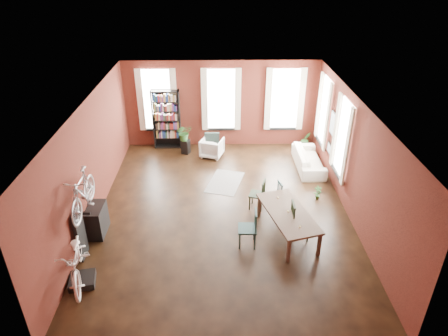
{
  "coord_description": "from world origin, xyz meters",
  "views": [
    {
      "loc": [
        -0.13,
        -9.36,
        6.54
      ],
      "look_at": [
        0.04,
        0.6,
        1.09
      ],
      "focal_mm": 32.0,
      "sensor_mm": 36.0,
      "label": 1
    }
  ],
  "objects_px": {
    "dining_table": "(287,223)",
    "bicycle_floor": "(74,243)",
    "bike_trainer": "(82,280)",
    "console_table": "(97,220)",
    "dining_chair_c": "(300,221)",
    "bookshelf": "(167,120)",
    "dining_chair_d": "(285,195)",
    "cream_sofa": "(309,157)",
    "plant_stand": "(186,147)",
    "dining_chair_a": "(247,228)",
    "white_armchair": "(212,147)",
    "dining_chair_b": "(257,194)"
  },
  "relations": [
    {
      "from": "bike_trainer",
      "to": "console_table",
      "type": "xyz_separation_m",
      "value": [
        -0.1,
        1.82,
        0.32
      ]
    },
    {
      "from": "dining_chair_c",
      "to": "dining_chair_d",
      "type": "relative_size",
      "value": 1.22
    },
    {
      "from": "console_table",
      "to": "plant_stand",
      "type": "xyz_separation_m",
      "value": [
        1.98,
        4.64,
        -0.14
      ]
    },
    {
      "from": "plant_stand",
      "to": "bicycle_floor",
      "type": "xyz_separation_m",
      "value": [
        -1.89,
        -6.44,
        0.86
      ]
    },
    {
      "from": "dining_table",
      "to": "bicycle_floor",
      "type": "height_order",
      "value": "bicycle_floor"
    },
    {
      "from": "dining_chair_c",
      "to": "bookshelf",
      "type": "distance_m",
      "value": 6.76
    },
    {
      "from": "bookshelf",
      "to": "cream_sofa",
      "type": "distance_m",
      "value": 5.28
    },
    {
      "from": "bookshelf",
      "to": "white_armchair",
      "type": "distance_m",
      "value": 1.98
    },
    {
      "from": "white_armchair",
      "to": "cream_sofa",
      "type": "height_order",
      "value": "cream_sofa"
    },
    {
      "from": "dining_chair_b",
      "to": "plant_stand",
      "type": "bearing_deg",
      "value": -129.36
    },
    {
      "from": "dining_chair_a",
      "to": "dining_chair_b",
      "type": "height_order",
      "value": "dining_chair_a"
    },
    {
      "from": "plant_stand",
      "to": "console_table",
      "type": "bearing_deg",
      "value": -113.1
    },
    {
      "from": "dining_chair_c",
      "to": "cream_sofa",
      "type": "relative_size",
      "value": 0.49
    },
    {
      "from": "white_armchair",
      "to": "bike_trainer",
      "type": "height_order",
      "value": "white_armchair"
    },
    {
      "from": "dining_table",
      "to": "dining_chair_d",
      "type": "relative_size",
      "value": 2.48
    },
    {
      "from": "bike_trainer",
      "to": "console_table",
      "type": "relative_size",
      "value": 0.68
    },
    {
      "from": "cream_sofa",
      "to": "console_table",
      "type": "xyz_separation_m",
      "value": [
        -6.23,
        -3.5,
        -0.01
      ]
    },
    {
      "from": "dining_chair_d",
      "to": "white_armchair",
      "type": "relative_size",
      "value": 1.13
    },
    {
      "from": "dining_chair_c",
      "to": "bike_trainer",
      "type": "xyz_separation_m",
      "value": [
        -5.11,
        -1.55,
        -0.43
      ]
    },
    {
      "from": "dining_chair_d",
      "to": "bookshelf",
      "type": "xyz_separation_m",
      "value": [
        -3.76,
        4.11,
        0.68
      ]
    },
    {
      "from": "dining_chair_c",
      "to": "cream_sofa",
      "type": "bearing_deg",
      "value": -14.4
    },
    {
      "from": "console_table",
      "to": "plant_stand",
      "type": "distance_m",
      "value": 5.05
    },
    {
      "from": "bookshelf",
      "to": "dining_chair_b",
      "type": "bearing_deg",
      "value": -54.17
    },
    {
      "from": "dining_table",
      "to": "bookshelf",
      "type": "relative_size",
      "value": 0.95
    },
    {
      "from": "dining_table",
      "to": "console_table",
      "type": "relative_size",
      "value": 2.62
    },
    {
      "from": "bike_trainer",
      "to": "cream_sofa",
      "type": "bearing_deg",
      "value": 40.99
    },
    {
      "from": "dining_chair_c",
      "to": "white_armchair",
      "type": "xyz_separation_m",
      "value": [
        -2.28,
        4.67,
        -0.14
      ]
    },
    {
      "from": "console_table",
      "to": "plant_stand",
      "type": "height_order",
      "value": "console_table"
    },
    {
      "from": "dining_chair_a",
      "to": "dining_chair_b",
      "type": "distance_m",
      "value": 1.68
    },
    {
      "from": "dining_chair_d",
      "to": "plant_stand",
      "type": "bearing_deg",
      "value": 28.82
    },
    {
      "from": "cream_sofa",
      "to": "bicycle_floor",
      "type": "height_order",
      "value": "bicycle_floor"
    },
    {
      "from": "dining_chair_a",
      "to": "dining_chair_b",
      "type": "relative_size",
      "value": 1.1
    },
    {
      "from": "dining_chair_c",
      "to": "white_armchair",
      "type": "relative_size",
      "value": 1.38
    },
    {
      "from": "dining_chair_c",
      "to": "plant_stand",
      "type": "relative_size",
      "value": 1.95
    },
    {
      "from": "dining_chair_a",
      "to": "bookshelf",
      "type": "height_order",
      "value": "bookshelf"
    },
    {
      "from": "dining_table",
      "to": "bicycle_floor",
      "type": "distance_m",
      "value": 5.15
    },
    {
      "from": "dining_chair_a",
      "to": "console_table",
      "type": "height_order",
      "value": "dining_chair_a"
    },
    {
      "from": "console_table",
      "to": "cream_sofa",
      "type": "bearing_deg",
      "value": 29.33
    },
    {
      "from": "bike_trainer",
      "to": "console_table",
      "type": "distance_m",
      "value": 1.85
    },
    {
      "from": "dining_chair_a",
      "to": "dining_chair_b",
      "type": "xyz_separation_m",
      "value": [
        0.39,
        1.64,
        -0.05
      ]
    },
    {
      "from": "dining_table",
      "to": "dining_chair_d",
      "type": "xyz_separation_m",
      "value": [
        0.13,
        1.26,
        0.07
      ]
    },
    {
      "from": "cream_sofa",
      "to": "plant_stand",
      "type": "bearing_deg",
      "value": 74.95
    },
    {
      "from": "bookshelf",
      "to": "dining_table",
      "type": "bearing_deg",
      "value": -55.92
    },
    {
      "from": "dining_chair_b",
      "to": "cream_sofa",
      "type": "xyz_separation_m",
      "value": [
        1.98,
        2.41,
        -0.04
      ]
    },
    {
      "from": "dining_chair_a",
      "to": "plant_stand",
      "type": "bearing_deg",
      "value": -157.54
    },
    {
      "from": "dining_chair_d",
      "to": "bike_trainer",
      "type": "height_order",
      "value": "dining_chair_d"
    },
    {
      "from": "white_armchair",
      "to": "console_table",
      "type": "height_order",
      "value": "console_table"
    },
    {
      "from": "cream_sofa",
      "to": "dining_chair_d",
      "type": "bearing_deg",
      "value": 153.79
    },
    {
      "from": "dining_chair_c",
      "to": "bicycle_floor",
      "type": "bearing_deg",
      "value": 107.22
    },
    {
      "from": "dining_chair_d",
      "to": "bike_trainer",
      "type": "xyz_separation_m",
      "value": [
        -4.94,
        -2.91,
        -0.34
      ]
    }
  ]
}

